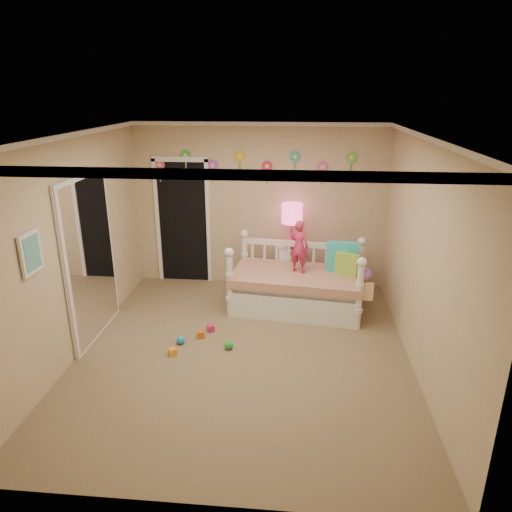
# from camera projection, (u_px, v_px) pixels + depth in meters

# --- Properties ---
(floor) EXTENTS (4.00, 4.50, 0.01)m
(floor) POSITION_uv_depth(u_px,v_px,m) (244.00, 352.00, 5.72)
(floor) COLOR #7F684C
(floor) RESTS_ON ground
(ceiling) EXTENTS (4.00, 4.50, 0.01)m
(ceiling) POSITION_uv_depth(u_px,v_px,m) (241.00, 135.00, 4.84)
(ceiling) COLOR white
(ceiling) RESTS_ON floor
(back_wall) EXTENTS (4.00, 0.01, 2.60)m
(back_wall) POSITION_uv_depth(u_px,v_px,m) (259.00, 206.00, 7.39)
(back_wall) COLOR tan
(back_wall) RESTS_ON floor
(left_wall) EXTENTS (0.01, 4.50, 2.60)m
(left_wall) POSITION_uv_depth(u_px,v_px,m) (74.00, 248.00, 5.45)
(left_wall) COLOR tan
(left_wall) RESTS_ON floor
(right_wall) EXTENTS (0.01, 4.50, 2.60)m
(right_wall) POSITION_uv_depth(u_px,v_px,m) (423.00, 258.00, 5.11)
(right_wall) COLOR tan
(right_wall) RESTS_ON floor
(crown_molding) EXTENTS (4.00, 4.50, 0.06)m
(crown_molding) POSITION_uv_depth(u_px,v_px,m) (241.00, 138.00, 4.85)
(crown_molding) COLOR white
(crown_molding) RESTS_ON ceiling
(daybed) EXTENTS (1.99, 1.23, 1.02)m
(daybed) POSITION_uv_depth(u_px,v_px,m) (297.00, 276.00, 6.71)
(daybed) COLOR white
(daybed) RESTS_ON floor
(pillow_turquoise) EXTENTS (0.44, 0.17, 0.43)m
(pillow_turquoise) POSITION_uv_depth(u_px,v_px,m) (342.00, 257.00, 6.69)
(pillow_turquoise) COLOR #23B1B2
(pillow_turquoise) RESTS_ON daybed
(pillow_lime) EXTENTS (0.35, 0.28, 0.32)m
(pillow_lime) POSITION_uv_depth(u_px,v_px,m) (347.00, 264.00, 6.55)
(pillow_lime) COLOR #92C23B
(pillow_lime) RESTS_ON daybed
(child) EXTENTS (0.33, 0.28, 0.77)m
(child) POSITION_uv_depth(u_px,v_px,m) (299.00, 247.00, 6.59)
(child) COLOR #CB2E57
(child) RESTS_ON daybed
(nightstand) EXTENTS (0.46, 0.38, 0.69)m
(nightstand) POSITION_uv_depth(u_px,v_px,m) (291.00, 268.00, 7.45)
(nightstand) COLOR white
(nightstand) RESTS_ON floor
(table_lamp) EXTENTS (0.32, 0.32, 0.71)m
(table_lamp) POSITION_uv_depth(u_px,v_px,m) (292.00, 219.00, 7.17)
(table_lamp) COLOR #E01D61
(table_lamp) RESTS_ON nightstand
(closet_doorway) EXTENTS (0.90, 0.04, 2.07)m
(closet_doorway) POSITION_uv_depth(u_px,v_px,m) (183.00, 221.00, 7.57)
(closet_doorway) COLOR black
(closet_doorway) RESTS_ON back_wall
(flower_decals) EXTENTS (3.40, 0.02, 0.50)m
(flower_decals) POSITION_uv_depth(u_px,v_px,m) (253.00, 166.00, 7.17)
(flower_decals) COLOR #B2668C
(flower_decals) RESTS_ON back_wall
(mirror_closet) EXTENTS (0.07, 1.30, 2.10)m
(mirror_closet) POSITION_uv_depth(u_px,v_px,m) (90.00, 259.00, 5.81)
(mirror_closet) COLOR white
(mirror_closet) RESTS_ON left_wall
(wall_picture) EXTENTS (0.05, 0.34, 0.42)m
(wall_picture) POSITION_uv_depth(u_px,v_px,m) (31.00, 253.00, 4.52)
(wall_picture) COLOR white
(wall_picture) RESTS_ON left_wall
(hanging_bag) EXTENTS (0.20, 0.16, 0.36)m
(hanging_bag) POSITION_uv_depth(u_px,v_px,m) (365.00, 285.00, 6.12)
(hanging_bag) COLOR beige
(hanging_bag) RESTS_ON daybed
(toy_scatter) EXTENTS (1.15, 1.48, 0.11)m
(toy_scatter) POSITION_uv_depth(u_px,v_px,m) (203.00, 336.00, 5.98)
(toy_scatter) COLOR #996666
(toy_scatter) RESTS_ON floor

